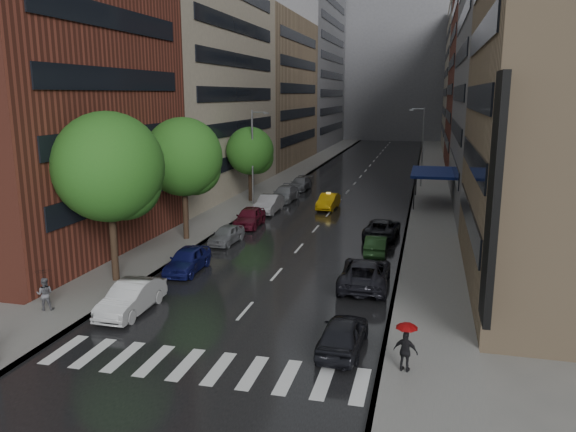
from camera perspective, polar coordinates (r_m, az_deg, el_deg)
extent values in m
plane|color=gray|center=(25.11, -7.33, -12.86)|extent=(220.00, 220.00, 0.00)
cube|color=black|center=(72.39, 7.18, 3.77)|extent=(14.00, 140.00, 0.01)
cube|color=gray|center=(73.98, 0.24, 4.10)|extent=(4.00, 140.00, 0.15)
cube|color=gray|center=(71.88, 14.33, 3.48)|extent=(4.00, 140.00, 0.15)
cube|color=silver|center=(26.29, -21.79, -12.47)|extent=(0.55, 2.80, 0.01)
cube|color=silver|center=(25.54, -19.17, -13.01)|extent=(0.55, 2.80, 0.01)
cube|color=silver|center=(24.84, -16.38, -13.55)|extent=(0.55, 2.80, 0.01)
cube|color=silver|center=(24.21, -13.43, -14.09)|extent=(0.55, 2.80, 0.01)
cube|color=silver|center=(23.64, -10.32, -14.62)|extent=(0.55, 2.80, 0.01)
cube|color=silver|center=(23.14, -7.04, -15.12)|extent=(0.55, 2.80, 0.01)
cube|color=silver|center=(22.72, -3.62, -15.60)|extent=(0.55, 2.80, 0.01)
cube|color=silver|center=(22.38, -0.06, -16.04)|extent=(0.55, 2.80, 0.01)
cube|color=silver|center=(22.12, 3.61, -16.43)|extent=(0.55, 2.80, 0.01)
cube|color=silver|center=(21.95, 7.36, -16.76)|extent=(0.55, 2.80, 0.01)
cube|color=maroon|center=(40.67, -22.04, 14.78)|extent=(8.00, 20.00, 26.00)
cube|color=gray|center=(62.07, -8.69, 18.06)|extent=(8.00, 28.00, 34.00)
cube|color=#937A5B|center=(88.29, -1.40, 12.54)|extent=(8.00, 28.00, 22.00)
cube|color=slate|center=(117.77, 2.63, 16.37)|extent=(8.00, 32.00, 38.00)
cube|color=#937A5B|center=(34.01, 26.40, 18.46)|extent=(8.00, 20.00, 30.00)
cube|color=slate|center=(57.48, 21.11, 12.87)|extent=(8.00, 28.00, 24.00)
cube|color=maroon|center=(85.66, 19.19, 16.59)|extent=(8.00, 28.00, 36.00)
cube|color=gray|center=(115.33, 17.79, 13.41)|extent=(8.00, 32.00, 28.00)
cube|color=black|center=(23.61, 20.15, 1.45)|extent=(0.30, 2.20, 10.00)
cube|color=slate|center=(139.46, 10.91, 14.30)|extent=(40.00, 14.00, 32.00)
cylinder|color=#382619|center=(33.34, -17.31, -2.08)|extent=(0.40, 0.40, 5.35)
sphere|color=#1E5116|center=(32.61, -17.76, 4.77)|extent=(6.12, 6.12, 6.12)
cylinder|color=#382619|center=(41.79, -10.40, 0.85)|extent=(0.40, 0.40, 4.96)
sphere|color=#1E5116|center=(41.23, -10.60, 5.93)|extent=(5.67, 5.67, 5.67)
cylinder|color=#382619|center=(56.17, -3.84, 3.50)|extent=(0.40, 0.40, 4.11)
sphere|color=#1E5116|center=(55.79, -3.88, 6.63)|extent=(4.70, 4.70, 4.70)
imported|color=#FBB60D|center=(53.07, 4.12, 1.50)|extent=(1.71, 4.40, 1.43)
imported|color=#BBBBBB|center=(29.08, -15.64, -7.99)|extent=(1.66, 4.71, 1.55)
imported|color=#111551|center=(34.77, -10.18, -4.39)|extent=(1.92, 4.52, 1.52)
imported|color=slate|center=(40.90, -6.27, -1.88)|extent=(1.87, 4.02, 1.33)
imported|color=#50101E|center=(45.84, -3.93, -0.11)|extent=(2.08, 4.78, 1.60)
imported|color=gray|center=(51.22, -1.95, 1.23)|extent=(1.75, 4.89, 1.60)
imported|color=gray|center=(56.74, -0.34, 2.27)|extent=(2.37, 5.25, 1.49)
imported|color=slate|center=(63.43, 1.23, 3.29)|extent=(2.21, 4.88, 1.39)
imported|color=black|center=(24.23, 5.59, -11.84)|extent=(1.90, 4.45, 1.50)
imported|color=black|center=(31.93, 7.84, -5.75)|extent=(2.79, 5.82, 1.60)
imported|color=#1D3D1B|center=(38.44, 8.96, -2.89)|extent=(1.49, 4.04, 1.32)
imported|color=black|center=(42.96, 9.54, -1.22)|extent=(2.66, 5.25, 1.42)
imported|color=#58575D|center=(30.43, -23.47, -7.27)|extent=(0.97, 0.87, 1.65)
imported|color=black|center=(30.18, -23.61, -5.79)|extent=(0.96, 0.98, 0.88)
imported|color=black|center=(22.60, 11.86, -13.31)|extent=(1.02, 0.63, 1.63)
imported|color=#AC0D0F|center=(22.26, 11.96, -11.37)|extent=(0.82, 0.82, 0.72)
cylinder|color=gray|center=(53.97, -3.63, 5.92)|extent=(0.18, 0.18, 9.00)
cube|color=gray|center=(53.26, -2.23, 10.38)|extent=(0.50, 0.22, 0.16)
cylinder|color=gray|center=(66.37, 13.50, 6.80)|extent=(0.18, 0.18, 9.00)
cube|color=gray|center=(66.15, 12.45, 10.48)|extent=(0.50, 0.22, 0.16)
cube|color=navy|center=(56.60, 14.48, 4.32)|extent=(4.00, 8.00, 0.25)
cylinder|color=black|center=(53.08, 12.68, 2.26)|extent=(0.12, 0.12, 3.00)
cylinder|color=black|center=(60.58, 12.89, 3.47)|extent=(0.12, 0.12, 3.00)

